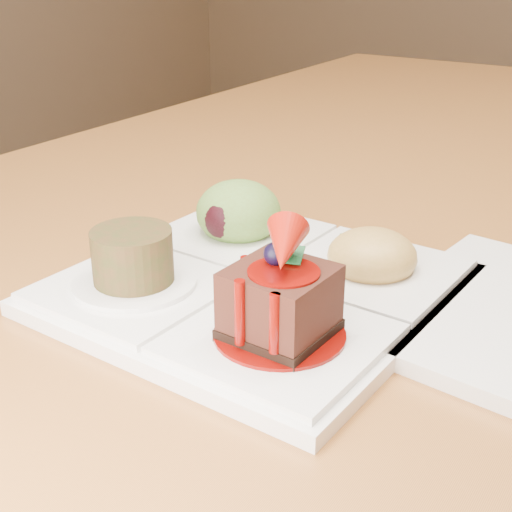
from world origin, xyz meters
The scene contains 2 objects.
dining_table centered at (0.00, 0.00, 0.68)m, with size 1.00×1.80×0.75m.
sampler_plate centered at (0.01, -0.36, 0.77)m, with size 0.29×0.29×0.11m.
Camera 1 is at (0.28, -0.79, 1.01)m, focal length 50.00 mm.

